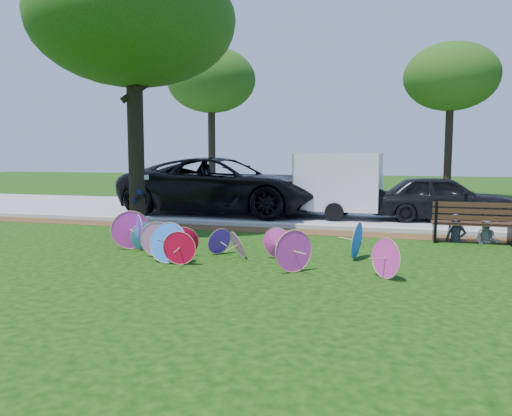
{
  "coord_description": "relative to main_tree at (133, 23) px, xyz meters",
  "views": [
    {
      "loc": [
        3.65,
        -8.87,
        2.1
      ],
      "look_at": [
        0.5,
        2.0,
        0.9
      ],
      "focal_mm": 35.0,
      "sensor_mm": 36.0,
      "label": 1
    }
  ],
  "objects": [
    {
      "name": "mulch_strip",
      "position": [
        3.37,
        1.01,
        -5.63
      ],
      "size": [
        90.0,
        1.0,
        0.01
      ],
      "primitive_type": "cube",
      "color": "#472D16",
      "rests_on": "ground"
    },
    {
      "name": "cargo_trailer",
      "position": [
        5.07,
        4.3,
        -4.39
      ],
      "size": [
        2.75,
        1.8,
        2.48
      ],
      "primitive_type": "cube",
      "rotation": [
        0.0,
        0.0,
        -0.04
      ],
      "color": "silver",
      "rests_on": "ground"
    },
    {
      "name": "person_right",
      "position": [
        9.06,
        0.53,
        -5.05
      ],
      "size": [
        0.68,
        0.61,
        1.15
      ],
      "primitive_type": "imported",
      "rotation": [
        0.0,
        0.0,
        -0.36
      ],
      "color": "#B5B5BF",
      "rests_on": "ground"
    },
    {
      "name": "park_bench",
      "position": [
        8.71,
        0.48,
        -5.14
      ],
      "size": [
        1.9,
        0.72,
        0.99
      ],
      "primitive_type": null,
      "rotation": [
        0.0,
        0.0,
        0.0
      ],
      "color": "black",
      "rests_on": "ground"
    },
    {
      "name": "dark_pickup",
      "position": [
        8.3,
        4.55,
        -4.9
      ],
      "size": [
        4.46,
        2.16,
        1.47
      ],
      "primitive_type": "imported",
      "rotation": [
        0.0,
        0.0,
        1.67
      ],
      "color": "black",
      "rests_on": "ground"
    },
    {
      "name": "main_tree",
      "position": [
        0.0,
        0.0,
        0.0
      ],
      "size": [
        5.54,
        5.54,
        7.42
      ],
      "color": "black",
      "rests_on": "ground"
    },
    {
      "name": "curb",
      "position": [
        3.37,
        1.71,
        -5.57
      ],
      "size": [
        90.0,
        0.3,
        0.12
      ],
      "primitive_type": "cube",
      "color": "#B7B5AD",
      "rests_on": "ground"
    },
    {
      "name": "bg_trees",
      "position": [
        7.55,
        11.91,
        0.13
      ],
      "size": [
        22.04,
        6.55,
        7.4
      ],
      "color": "black",
      "rests_on": "ground"
    },
    {
      "name": "black_van",
      "position": [
        0.91,
        4.49,
        -4.62
      ],
      "size": [
        7.3,
        3.44,
        2.02
      ],
      "primitive_type": "imported",
      "rotation": [
        0.0,
        0.0,
        1.56
      ],
      "color": "black",
      "rests_on": "ground"
    },
    {
      "name": "parasol_pile",
      "position": [
        3.26,
        -2.96,
        -5.26
      ],
      "size": [
        6.33,
        2.17,
        0.88
      ],
      "color": "blue",
      "rests_on": "ground"
    },
    {
      "name": "ground",
      "position": [
        3.37,
        -3.49,
        -5.63
      ],
      "size": [
        90.0,
        90.0,
        0.0
      ],
      "primitive_type": "plane",
      "color": "black",
      "rests_on": "ground"
    },
    {
      "name": "person_left",
      "position": [
        8.36,
        0.53,
        -4.97
      ],
      "size": [
        0.52,
        0.39,
        1.31
      ],
      "primitive_type": "imported",
      "rotation": [
        0.0,
        0.0,
        -0.16
      ],
      "color": "#353849",
      "rests_on": "ground"
    },
    {
      "name": "street",
      "position": [
        3.37,
        5.86,
        -5.63
      ],
      "size": [
        90.0,
        8.0,
        0.01
      ],
      "primitive_type": "cube",
      "color": "gray",
      "rests_on": "ground"
    }
  ]
}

